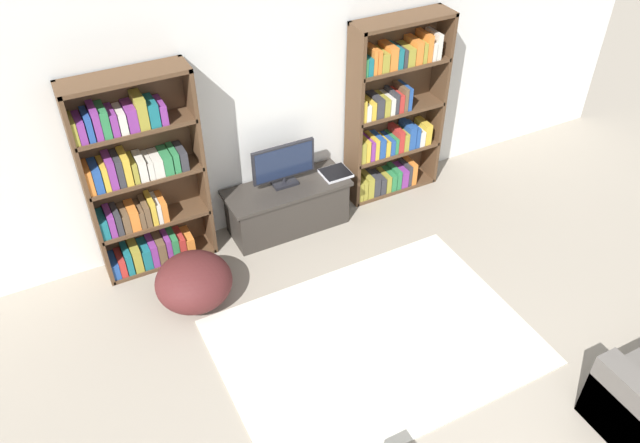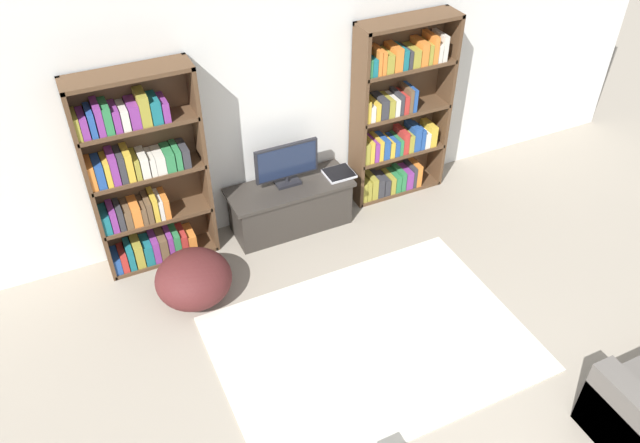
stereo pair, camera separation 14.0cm
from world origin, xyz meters
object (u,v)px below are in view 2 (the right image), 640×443
Objects in this scene: bookshelf_right at (397,115)px; beanbag_ottoman at (194,279)px; laptop at (339,173)px; tv_stand at (290,206)px; television at (287,164)px; bookshelf_left at (142,178)px.

bookshelf_right reaches higher than beanbag_ottoman.
laptop is at bearing -167.94° from bookshelf_right.
television is at bearing 90.00° from tv_stand.
bookshelf_left and bookshelf_right have the same top height.
bookshelf_left is 1.55× the size of tv_stand.
bookshelf_right is at bearing 16.08° from beanbag_ottoman.
bookshelf_right is 1.41m from tv_stand.
television is (-1.24, -0.07, -0.18)m from bookshelf_right.
television is at bearing -3.21° from bookshelf_left.
bookshelf_right is at bearing 3.42° from television.
television is at bearing -176.58° from bookshelf_right.
bookshelf_left is 3.01× the size of television.
television is 1.40m from beanbag_ottoman.
tv_stand is at bearing -90.00° from television.
bookshelf_left is 1.34m from television.
bookshelf_left is 6.78× the size of laptop.
beanbag_ottoman is (-1.16, -0.57, -0.02)m from tv_stand.
television reaches higher than laptop.
television is 0.57m from laptop.
laptop is (1.84, -0.15, -0.40)m from bookshelf_left.
bookshelf_right is at bearing -0.01° from bookshelf_left.
beanbag_ottoman is (-1.16, -0.62, -0.49)m from television.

